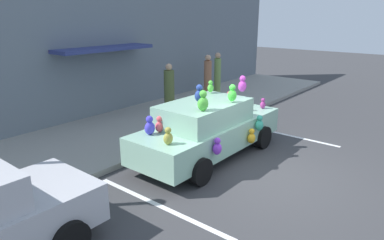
# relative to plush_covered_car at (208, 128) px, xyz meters

# --- Properties ---
(ground_plane) EXTENTS (60.00, 60.00, 0.00)m
(ground_plane) POSITION_rel_plush_covered_car_xyz_m (-0.05, -1.76, -0.81)
(ground_plane) COLOR #38383A
(sidewalk) EXTENTS (24.00, 4.00, 0.15)m
(sidewalk) POSITION_rel_plush_covered_car_xyz_m (-0.05, 3.24, -0.73)
(sidewalk) COLOR gray
(sidewalk) RESTS_ON ground
(storefront_building) EXTENTS (24.00, 1.25, 6.40)m
(storefront_building) POSITION_rel_plush_covered_car_xyz_m (-0.04, 5.39, 2.38)
(storefront_building) COLOR slate
(storefront_building) RESTS_ON ground
(parking_stripe_front) EXTENTS (0.12, 3.60, 0.01)m
(parking_stripe_front) POSITION_rel_plush_covered_car_xyz_m (2.98, -0.76, -0.81)
(parking_stripe_front) COLOR silver
(parking_stripe_front) RESTS_ON ground
(parking_stripe_rear) EXTENTS (0.12, 3.60, 0.01)m
(parking_stripe_rear) POSITION_rel_plush_covered_car_xyz_m (-2.63, -0.76, -0.81)
(parking_stripe_rear) COLOR silver
(parking_stripe_rear) RESTS_ON ground
(plush_covered_car) EXTENTS (4.67, 1.98, 2.15)m
(plush_covered_car) POSITION_rel_plush_covered_car_xyz_m (0.00, 0.00, 0.00)
(plush_covered_car) COLOR #91C1A6
(plush_covered_car) RESTS_ON ground
(teddy_bear_on_sidewalk) EXTENTS (0.32, 0.27, 0.62)m
(teddy_bear_on_sidewalk) POSITION_rel_plush_covered_car_xyz_m (0.16, 1.83, -0.37)
(teddy_bear_on_sidewalk) COLOR beige
(teddy_bear_on_sidewalk) RESTS_ON sidewalk
(pedestrian_near_shopfront) EXTENTS (0.38, 0.38, 1.82)m
(pedestrian_near_shopfront) POSITION_rel_plush_covered_car_xyz_m (2.20, 3.43, 0.18)
(pedestrian_near_shopfront) COLOR #4F5C31
(pedestrian_near_shopfront) RESTS_ON sidewalk
(pedestrian_walking_past) EXTENTS (0.30, 0.30, 1.87)m
(pedestrian_walking_past) POSITION_rel_plush_covered_car_xyz_m (6.02, 3.95, 0.24)
(pedestrian_walking_past) COLOR #7B9D50
(pedestrian_walking_past) RESTS_ON sidewalk
(pedestrian_by_lamp) EXTENTS (0.33, 0.33, 1.86)m
(pedestrian_by_lamp) POSITION_rel_plush_covered_car_xyz_m (5.11, 3.83, 0.22)
(pedestrian_by_lamp) COLOR #A16849
(pedestrian_by_lamp) RESTS_ON sidewalk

